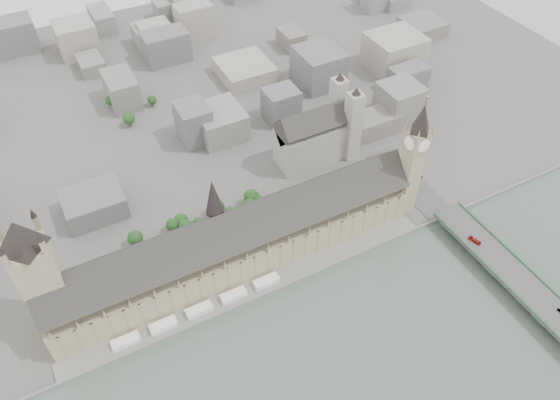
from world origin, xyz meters
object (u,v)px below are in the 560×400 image
westminster_bridge (515,280)px  palace_of_westminster (236,243)px  westminster_abbey (318,134)px  car_silver (560,311)px  car_approach (421,176)px  red_bus_north (475,240)px  elizabeth_tower (414,153)px  victoria_tower (38,274)px

westminster_bridge → palace_of_westminster: bearing=146.5°
westminster_abbey → car_silver: 223.88m
westminster_bridge → car_approach: (4.59, 111.08, 5.77)m
red_bus_north → palace_of_westminster: bearing=143.5°
red_bus_north → elizabeth_tower: bearing=95.9°
westminster_bridge → red_bus_north: bearing=96.9°
car_silver → victoria_tower: bearing=150.8°
elizabeth_tower → car_approach: bearing=28.6°
palace_of_westminster → car_silver: bearing=-40.5°
red_bus_north → car_approach: 74.33m
elizabeth_tower → car_approach: size_ratio=24.32×
victoria_tower → elizabeth_tower: bearing=-4.0°
elizabeth_tower → car_silver: elizabeth_tower is taller
elizabeth_tower → westminster_bridge: 111.81m
victoria_tower → car_silver: size_ratio=25.90×
palace_of_westminster → car_approach: palace_of_westminster is taller
westminster_bridge → car_approach: car_approach is taller
car_silver → red_bus_north: bearing=94.3°
victoria_tower → red_bus_north: (279.51, -76.19, -43.62)m
westminster_abbey → red_bus_north: bearing=-72.2°
palace_of_westminster → red_bus_north: 172.68m
victoria_tower → red_bus_north: victoria_tower is taller
elizabeth_tower → westminster_abbey: elizabeth_tower is taller
westminster_abbey → car_approach: 91.65m
car_silver → car_approach: size_ratio=0.87×
palace_of_westminster → elizabeth_tower: bearing=-4.8°
palace_of_westminster → red_bus_north: (157.51, -69.90, -11.12)m
westminster_abbey → red_bus_north: size_ratio=7.12×
palace_of_westminster → westminster_bridge: bearing=-33.5°
elizabeth_tower → car_approach: (28.59, 15.58, -47.20)m
elizabeth_tower → westminster_bridge: elizabeth_tower is taller
palace_of_westminster → elizabeth_tower: size_ratio=2.47×
car_silver → westminster_abbey: bearing=102.1°
westminster_abbey → elizabeth_tower: bearing=-72.7°
victoria_tower → westminster_abbey: bearing=16.5°
palace_of_westminster → elizabeth_tower: (138.00, -11.70, 35.38)m
red_bus_north → car_silver: (7.93, -71.48, -0.69)m
elizabeth_tower → red_bus_north: (19.51, -58.19, -46.51)m
westminster_bridge → car_approach: 111.32m
victoria_tower → westminster_abbey: 244.79m
victoria_tower → westminster_bridge: victoria_tower is taller
elizabeth_tower → car_approach: 57.34m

